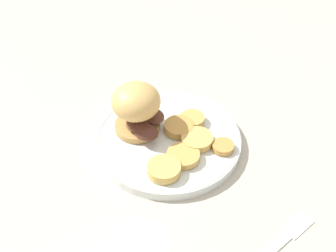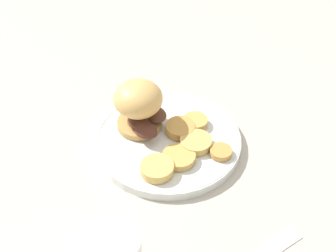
{
  "view_description": "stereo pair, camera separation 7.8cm",
  "coord_description": "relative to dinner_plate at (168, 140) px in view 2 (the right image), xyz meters",
  "views": [
    {
      "loc": [
        -0.43,
        0.38,
        0.57
      ],
      "look_at": [
        0.0,
        0.0,
        0.04
      ],
      "focal_mm": 50.0,
      "sensor_mm": 36.0,
      "label": 1
    },
    {
      "loc": [
        -0.48,
        0.32,
        0.57
      ],
      "look_at": [
        0.0,
        0.0,
        0.04
      ],
      "focal_mm": 50.0,
      "sensor_mm": 36.0,
      "label": 2
    }
  ],
  "objects": [
    {
      "name": "potato_round_0",
      "position": [
        0.0,
        -0.06,
        0.01
      ],
      "size": [
        0.04,
        0.04,
        0.01
      ],
      "primitive_type": "cylinder",
      "color": "tan",
      "rests_on": "dinner_plate"
    },
    {
      "name": "sandwich",
      "position": [
        0.05,
        0.02,
        0.05
      ],
      "size": [
        0.1,
        0.09,
        0.09
      ],
      "color": "tan",
      "rests_on": "dinner_plate"
    },
    {
      "name": "potato_round_5",
      "position": [
        -0.06,
        0.06,
        0.02
      ],
      "size": [
        0.05,
        0.05,
        0.02
      ],
      "primitive_type": "cylinder",
      "color": "tan",
      "rests_on": "dinner_plate"
    },
    {
      "name": "potato_round_2",
      "position": [
        -0.05,
        0.02,
        0.01
      ],
      "size": [
        0.05,
        0.05,
        0.01
      ],
      "primitive_type": "cylinder",
      "color": "tan",
      "rests_on": "dinner_plate"
    },
    {
      "name": "potato_round_4",
      "position": [
        -0.0,
        -0.03,
        0.01
      ],
      "size": [
        0.05,
        0.05,
        0.01
      ],
      "primitive_type": "cylinder",
      "color": "#BC8942",
      "rests_on": "dinner_plate"
    },
    {
      "name": "potato_round_1",
      "position": [
        -0.04,
        -0.03,
        0.01
      ],
      "size": [
        0.05,
        0.05,
        0.01
      ],
      "primitive_type": "cylinder",
      "color": "tan",
      "rests_on": "dinner_plate"
    },
    {
      "name": "dinner_plate",
      "position": [
        0.0,
        0.0,
        0.0
      ],
      "size": [
        0.25,
        0.25,
        0.02
      ],
      "color": "silver",
      "rests_on": "ground_plane"
    },
    {
      "name": "potato_round_3",
      "position": [
        -0.08,
        -0.05,
        0.01
      ],
      "size": [
        0.04,
        0.04,
        0.01
      ],
      "primitive_type": "cylinder",
      "color": "#BC8942",
      "rests_on": "dinner_plate"
    },
    {
      "name": "ground_plane",
      "position": [
        0.0,
        0.0,
        -0.01
      ],
      "size": [
        4.0,
        4.0,
        0.0
      ],
      "primitive_type": "plane",
      "color": "#B2A899"
    }
  ]
}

